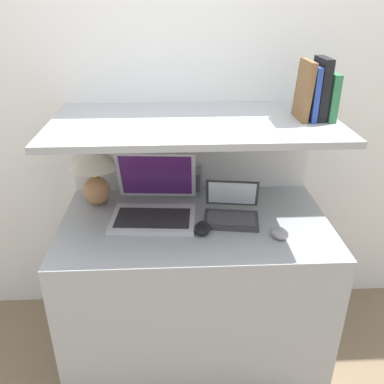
% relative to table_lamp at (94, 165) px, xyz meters
% --- Properties ---
extents(wall_back, '(6.00, 0.05, 2.40)m').
position_rel_table_lamp_xyz_m(wall_back, '(0.47, 0.22, 0.23)').
color(wall_back, white).
rests_on(wall_back, ground_plane).
extents(desk, '(1.23, 0.70, 0.76)m').
position_rel_table_lamp_xyz_m(desk, '(0.47, -0.20, -0.59)').
color(desk, '#999EA3').
rests_on(desk, ground_plane).
extents(back_riser, '(1.23, 0.04, 1.19)m').
position_rel_table_lamp_xyz_m(back_riser, '(0.47, 0.17, -0.37)').
color(back_riser, white).
rests_on(back_riser, ground_plane).
extents(shelf, '(1.23, 0.63, 0.03)m').
position_rel_table_lamp_xyz_m(shelf, '(0.47, -0.12, 0.24)').
color(shelf, '#999EA3').
rests_on(shelf, back_riser).
extents(table_lamp, '(0.23, 0.23, 0.32)m').
position_rel_table_lamp_xyz_m(table_lamp, '(0.00, 0.00, 0.00)').
color(table_lamp, '#B27A4C').
rests_on(table_lamp, desk).
extents(laptop_large, '(0.41, 0.38, 0.28)m').
position_rel_table_lamp_xyz_m(laptop_large, '(0.29, -0.13, -0.15)').
color(laptop_large, silver).
rests_on(laptop_large, desk).
extents(laptop_small, '(0.28, 0.26, 0.17)m').
position_rel_table_lamp_xyz_m(laptop_small, '(0.64, -0.18, -0.17)').
color(laptop_small, '#333338').
rests_on(laptop_small, desk).
extents(computer_mouse, '(0.09, 0.12, 0.04)m').
position_rel_table_lamp_xyz_m(computer_mouse, '(0.50, -0.30, -0.18)').
color(computer_mouse, black).
rests_on(computer_mouse, desk).
extents(second_mouse, '(0.10, 0.11, 0.04)m').
position_rel_table_lamp_xyz_m(second_mouse, '(0.83, -0.36, -0.18)').
color(second_mouse, '#99999E').
rests_on(second_mouse, desk).
extents(router_box, '(0.10, 0.07, 0.14)m').
position_rel_table_lamp_xyz_m(router_box, '(0.48, 0.09, -0.14)').
color(router_box, gray).
rests_on(router_box, desk).
extents(book_green, '(0.03, 0.17, 0.19)m').
position_rel_table_lamp_xyz_m(book_green, '(1.04, -0.12, 0.35)').
color(book_green, '#2D7042').
rests_on(book_green, shelf).
extents(book_black, '(0.04, 0.15, 0.25)m').
position_rel_table_lamp_xyz_m(book_black, '(1.00, -0.12, 0.38)').
color(book_black, black).
rests_on(book_black, shelf).
extents(book_blue, '(0.02, 0.18, 0.22)m').
position_rel_table_lamp_xyz_m(book_blue, '(0.96, -0.12, 0.36)').
color(book_blue, '#284293').
rests_on(book_blue, shelf).
extents(book_brown, '(0.04, 0.16, 0.24)m').
position_rel_table_lamp_xyz_m(book_brown, '(0.93, -0.12, 0.37)').
color(book_brown, brown).
rests_on(book_brown, shelf).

